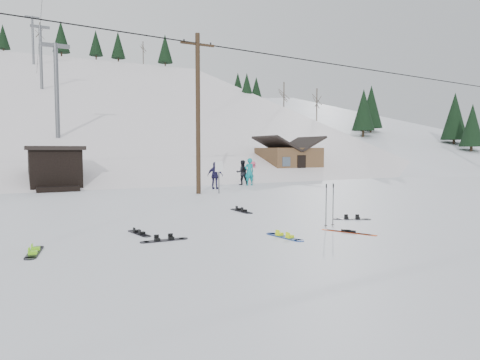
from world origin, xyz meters
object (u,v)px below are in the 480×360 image
utility_pole (198,111)px  cabin (289,161)px  hero_skis (349,232)px  hero_snowboard (285,236)px

utility_pole → cabin: utility_pole is taller
cabin → hero_skis: (-13.42, -22.89, -1.46)m
utility_pole → cabin: 16.71m
hero_snowboard → cabin: bearing=-42.8°
utility_pole → hero_snowboard: size_ratio=6.17×
utility_pole → hero_skis: 13.72m
utility_pole → hero_snowboard: 13.64m
cabin → hero_snowboard: bearing=-124.5°
utility_pole → hero_skis: bearing=-91.9°
utility_pole → cabin: size_ratio=1.67×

